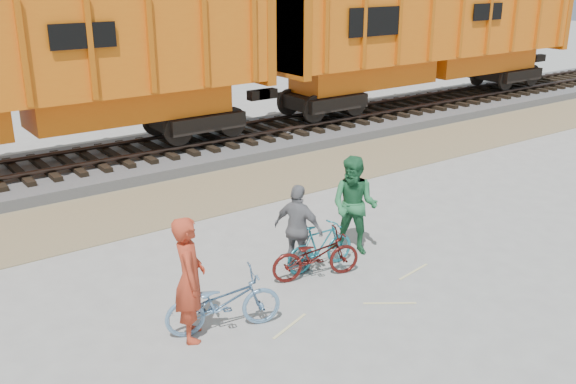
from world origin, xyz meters
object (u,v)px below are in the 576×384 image
person_solo (190,279)px  person_woman (298,229)px  bicycle_maroon (316,255)px  bicycle_teal (320,246)px  person_man (354,206)px  bicycle_blue (223,302)px  hopper_car_center (9,69)px  hopper_car_right (427,34)px

person_solo → person_woman: bearing=-46.8°
bicycle_maroon → person_solo: person_solo is taller
bicycle_teal → person_solo: (-3.06, -0.71, 0.54)m
person_solo → person_woman: (2.67, 0.87, -0.14)m
bicycle_teal → person_solo: 3.19m
bicycle_teal → person_woman: 0.58m
person_woman → bicycle_teal: bearing=-135.0°
person_man → bicycle_teal: bearing=-109.0°
bicycle_blue → bicycle_maroon: size_ratio=1.09×
hopper_car_center → person_man: (4.15, -8.25, -2.02)m
hopper_car_center → bicycle_teal: bearing=-69.6°
person_man → person_woman: (-1.40, -0.05, -0.14)m
bicycle_maroon → person_woman: (-0.10, 0.40, 0.41)m
bicycle_maroon → person_woman: bearing=30.3°
hopper_car_center → person_woman: hopper_car_center is taller
hopper_car_center → person_woman: 9.00m
hopper_car_center → bicycle_blue: 9.62m
hopper_car_center → person_solo: hopper_car_center is taller
bicycle_blue → person_solo: person_solo is taller
hopper_car_right → person_woman: 14.95m
hopper_car_center → bicycle_maroon: size_ratio=8.38×
hopper_car_center → hopper_car_right: bearing=0.0°
bicycle_maroon → person_man: (1.30, 0.45, 0.54)m
person_solo → hopper_car_right: bearing=-33.2°
hopper_car_right → bicycle_teal: hopper_car_right is taller
hopper_car_right → person_man: size_ratio=7.12×
hopper_car_right → bicycle_maroon: 15.16m
bicycle_maroon → bicycle_blue: bearing=120.3°
bicycle_blue → bicycle_teal: 2.69m
hopper_car_right → bicycle_blue: bearing=-147.3°
hopper_car_center → hopper_car_right: same height
hopper_car_right → bicycle_blue: size_ratio=7.67×
person_woman → hopper_car_center: bearing=-5.4°
hopper_car_center → person_man: bearing=-63.3°
bicycle_blue → bicycle_teal: size_ratio=1.22×
hopper_car_center → hopper_car_right: (15.00, 0.00, 0.00)m
bicycle_teal → person_woman: size_ratio=0.89×
person_solo → person_man: (4.06, 0.91, -0.00)m
hopper_car_right → person_solo: bearing=-148.4°
hopper_car_right → bicycle_teal: size_ratio=9.34×
bicycle_teal → person_solo: size_ratio=0.76×
person_solo → person_man: person_solo is taller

